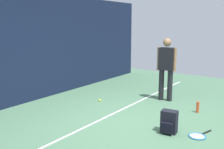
# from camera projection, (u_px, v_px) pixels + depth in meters

# --- Properties ---
(ground_plane) EXTENTS (12.00, 12.00, 0.00)m
(ground_plane) POSITION_uv_depth(u_px,v_px,m) (127.00, 122.00, 5.60)
(ground_plane) COLOR #4C7556
(back_fence) EXTENTS (10.00, 0.10, 2.89)m
(back_fence) POSITION_uv_depth(u_px,v_px,m) (33.00, 48.00, 7.03)
(back_fence) COLOR #141E38
(back_fence) RESTS_ON ground
(court_line) EXTENTS (9.00, 0.05, 0.00)m
(court_line) POSITION_uv_depth(u_px,v_px,m) (106.00, 117.00, 5.92)
(court_line) COLOR white
(court_line) RESTS_ON ground
(tennis_player) EXTENTS (0.27, 0.53, 1.70)m
(tennis_player) POSITION_uv_depth(u_px,v_px,m) (166.00, 66.00, 7.05)
(tennis_player) COLOR black
(tennis_player) RESTS_ON ground
(tennis_racket) EXTENTS (0.64, 0.40, 0.03)m
(tennis_racket) POSITION_uv_depth(u_px,v_px,m) (198.00, 136.00, 4.90)
(tennis_racket) COLOR black
(tennis_racket) RESTS_ON ground
(backpack) EXTENTS (0.31, 0.32, 0.44)m
(backpack) POSITION_uv_depth(u_px,v_px,m) (169.00, 122.00, 5.04)
(backpack) COLOR black
(backpack) RESTS_ON ground
(tennis_ball_near_player) EXTENTS (0.07, 0.07, 0.07)m
(tennis_ball_near_player) POSITION_uv_depth(u_px,v_px,m) (100.00, 100.00, 7.11)
(tennis_ball_near_player) COLOR #CCE033
(tennis_ball_near_player) RESTS_ON ground
(water_bottle) EXTENTS (0.07, 0.07, 0.26)m
(water_bottle) POSITION_uv_depth(u_px,v_px,m) (198.00, 107.00, 6.21)
(water_bottle) COLOR #D84C26
(water_bottle) RESTS_ON ground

